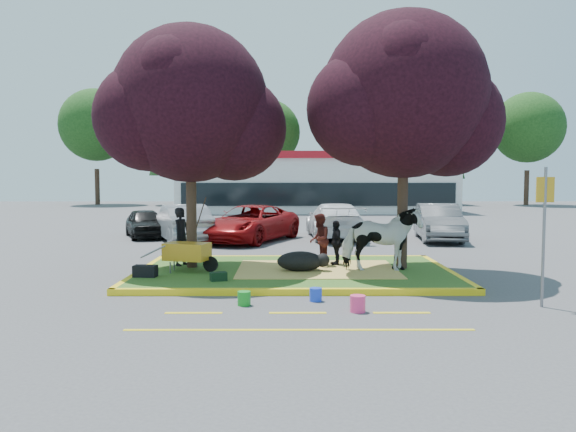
{
  "coord_description": "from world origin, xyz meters",
  "views": [
    {
      "loc": [
        -0.22,
        -14.81,
        2.61
      ],
      "look_at": [
        -0.17,
        0.5,
        1.54
      ],
      "focal_mm": 35.0,
      "sensor_mm": 36.0,
      "label": 1
    }
  ],
  "objects_px": {
    "cow": "(381,239)",
    "bucket_blue": "(316,295)",
    "bucket_green": "(244,298)",
    "car_silver": "(182,223)",
    "sign_post": "(544,220)",
    "wheelbarrow": "(188,252)",
    "car_black": "(145,223)",
    "calf": "(300,261)",
    "bucket_pink": "(358,304)",
    "handler": "(182,236)"
  },
  "relations": [
    {
      "from": "handler",
      "to": "bucket_pink",
      "type": "height_order",
      "value": "handler"
    },
    {
      "from": "cow",
      "to": "car_black",
      "type": "relative_size",
      "value": 0.55
    },
    {
      "from": "wheelbarrow",
      "to": "bucket_green",
      "type": "bearing_deg",
      "value": -45.87
    },
    {
      "from": "cow",
      "to": "car_black",
      "type": "bearing_deg",
      "value": 41.73
    },
    {
      "from": "bucket_blue",
      "to": "sign_post",
      "type": "bearing_deg",
      "value": -6.68
    },
    {
      "from": "cow",
      "to": "handler",
      "type": "height_order",
      "value": "cow"
    },
    {
      "from": "calf",
      "to": "bucket_pink",
      "type": "height_order",
      "value": "calf"
    },
    {
      "from": "cow",
      "to": "bucket_blue",
      "type": "distance_m",
      "value": 3.5
    },
    {
      "from": "bucket_pink",
      "to": "bucket_green",
      "type": "bearing_deg",
      "value": 165.89
    },
    {
      "from": "bucket_green",
      "to": "car_silver",
      "type": "height_order",
      "value": "car_silver"
    },
    {
      "from": "calf",
      "to": "cow",
      "type": "bearing_deg",
      "value": -21.41
    },
    {
      "from": "handler",
      "to": "sign_post",
      "type": "relative_size",
      "value": 0.57
    },
    {
      "from": "bucket_blue",
      "to": "car_black",
      "type": "distance_m",
      "value": 14.18
    },
    {
      "from": "sign_post",
      "to": "bucket_green",
      "type": "distance_m",
      "value": 6.21
    },
    {
      "from": "handler",
      "to": "car_black",
      "type": "distance_m",
      "value": 9.17
    },
    {
      "from": "handler",
      "to": "bucket_green",
      "type": "bearing_deg",
      "value": -129.8
    },
    {
      "from": "car_silver",
      "to": "bucket_blue",
      "type": "bearing_deg",
      "value": 92.22
    },
    {
      "from": "wheelbarrow",
      "to": "calf",
      "type": "bearing_deg",
      "value": 17.27
    },
    {
      "from": "cow",
      "to": "bucket_blue",
      "type": "bearing_deg",
      "value": 147.11
    },
    {
      "from": "sign_post",
      "to": "bucket_green",
      "type": "height_order",
      "value": "sign_post"
    },
    {
      "from": "bucket_pink",
      "to": "calf",
      "type": "bearing_deg",
      "value": 104.96
    },
    {
      "from": "bucket_green",
      "to": "bucket_pink",
      "type": "bearing_deg",
      "value": -14.11
    },
    {
      "from": "wheelbarrow",
      "to": "car_silver",
      "type": "xyz_separation_m",
      "value": [
        -1.64,
        8.13,
        0.09
      ]
    },
    {
      "from": "car_black",
      "to": "bucket_pink",
      "type": "bearing_deg",
      "value": -82.13
    },
    {
      "from": "calf",
      "to": "car_silver",
      "type": "height_order",
      "value": "car_silver"
    },
    {
      "from": "cow",
      "to": "bucket_green",
      "type": "xyz_separation_m",
      "value": [
        -3.33,
        -3.24,
        -0.85
      ]
    },
    {
      "from": "cow",
      "to": "bucket_green",
      "type": "distance_m",
      "value": 4.72
    },
    {
      "from": "calf",
      "to": "bucket_pink",
      "type": "xyz_separation_m",
      "value": [
        1.02,
        -3.81,
        -0.25
      ]
    },
    {
      "from": "cow",
      "to": "wheelbarrow",
      "type": "height_order",
      "value": "cow"
    },
    {
      "from": "cow",
      "to": "wheelbarrow",
      "type": "relative_size",
      "value": 1.0
    },
    {
      "from": "handler",
      "to": "car_silver",
      "type": "bearing_deg",
      "value": 34.82
    },
    {
      "from": "bucket_blue",
      "to": "car_black",
      "type": "height_order",
      "value": "car_black"
    },
    {
      "from": "handler",
      "to": "bucket_green",
      "type": "distance_m",
      "value": 4.81
    },
    {
      "from": "bucket_green",
      "to": "bucket_blue",
      "type": "xyz_separation_m",
      "value": [
        1.48,
        0.39,
        -0.0
      ]
    },
    {
      "from": "car_silver",
      "to": "bucket_green",
      "type": "bearing_deg",
      "value": 84.88
    },
    {
      "from": "handler",
      "to": "bucket_pink",
      "type": "bearing_deg",
      "value": -113.9
    },
    {
      "from": "bucket_green",
      "to": "calf",
      "type": "bearing_deg",
      "value": 69.42
    },
    {
      "from": "cow",
      "to": "sign_post",
      "type": "xyz_separation_m",
      "value": [
        2.67,
        -3.38,
        0.76
      ]
    },
    {
      "from": "bucket_green",
      "to": "bucket_pink",
      "type": "relative_size",
      "value": 0.89
    },
    {
      "from": "cow",
      "to": "sign_post",
      "type": "height_order",
      "value": "sign_post"
    },
    {
      "from": "sign_post",
      "to": "handler",
      "type": "bearing_deg",
      "value": 140.62
    },
    {
      "from": "cow",
      "to": "car_silver",
      "type": "height_order",
      "value": "cow"
    },
    {
      "from": "handler",
      "to": "bucket_green",
      "type": "height_order",
      "value": "handler"
    },
    {
      "from": "bucket_green",
      "to": "bucket_pink",
      "type": "height_order",
      "value": "bucket_pink"
    },
    {
      "from": "bucket_pink",
      "to": "wheelbarrow",
      "type": "bearing_deg",
      "value": 136.45
    },
    {
      "from": "wheelbarrow",
      "to": "bucket_green",
      "type": "relative_size",
      "value": 6.91
    },
    {
      "from": "sign_post",
      "to": "car_black",
      "type": "relative_size",
      "value": 0.77
    },
    {
      "from": "cow",
      "to": "sign_post",
      "type": "relative_size",
      "value": 0.71
    },
    {
      "from": "cow",
      "to": "car_black",
      "type": "distance_m",
      "value": 12.89
    },
    {
      "from": "cow",
      "to": "bucket_pink",
      "type": "xyz_separation_m",
      "value": [
        -1.09,
        -3.8,
        -0.83
      ]
    }
  ]
}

